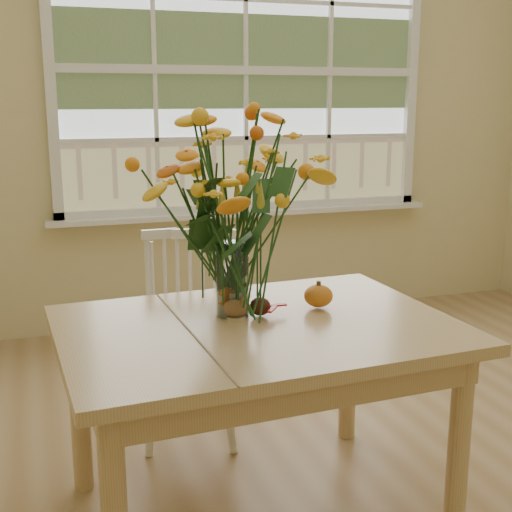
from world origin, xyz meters
name	(u,v)px	position (x,y,z in m)	size (l,w,h in m)	color
floor	(438,506)	(0.00, 0.00, -0.01)	(4.00, 4.50, 0.01)	#9D794C
wall_back	(244,104)	(0.00, 2.25, 1.35)	(4.00, 0.02, 2.70)	beige
window	(246,73)	(0.00, 2.21, 1.53)	(2.42, 0.12, 1.74)	silver
dining_table	(258,350)	(-0.61, 0.17, 0.58)	(1.30, 0.96, 0.68)	tan
windsor_chair	(190,323)	(-0.68, 0.83, 0.47)	(0.47, 0.46, 0.84)	white
flower_vase	(232,207)	(-0.66, 0.28, 1.04)	(0.52, 0.52, 0.61)	white
pumpkin	(318,297)	(-0.36, 0.27, 0.71)	(0.10, 0.10, 0.08)	#C55917
turkey_figurine	(236,308)	(-0.66, 0.23, 0.72)	(0.09, 0.07, 0.10)	#CCB78C
dark_gourd	(260,307)	(-0.58, 0.24, 0.71)	(0.13, 0.10, 0.06)	#38160F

